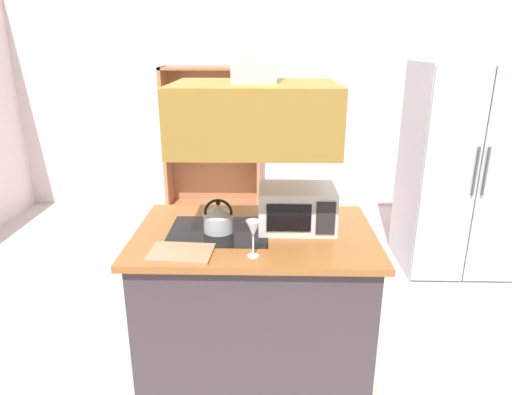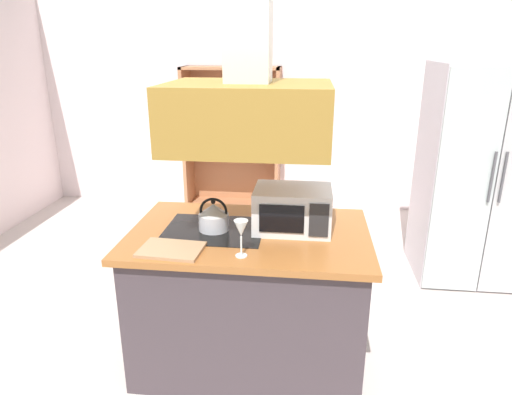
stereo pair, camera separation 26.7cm
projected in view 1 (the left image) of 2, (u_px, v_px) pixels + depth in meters
The scene contains 10 objects.
ground_plane at pixel (251, 349), 3.10m from camera, with size 7.80×7.80×0.00m, color beige.
wall_back at pixel (259, 98), 5.50m from camera, with size 6.00×0.12×2.70m, color silver.
kitchen_island at pixel (255, 296), 2.89m from camera, with size 1.45×0.95×0.90m.
range_hood at pixel (254, 94), 2.48m from camera, with size 0.90×0.70×1.28m.
refrigerator at pixel (460, 170), 4.01m from camera, with size 0.90×0.77×1.84m.
dish_cabinet at pixel (213, 150), 5.50m from camera, with size 1.15×0.40×1.73m.
kettle at pixel (218, 218), 2.72m from camera, with size 0.18×0.18×0.20m.
cutting_board at pixel (181, 253), 2.45m from camera, with size 0.34×0.24×0.02m, color tan.
microwave at pixel (297, 208), 2.77m from camera, with size 0.46×0.35×0.26m.
wine_glass_on_counter at pixel (253, 230), 2.38m from camera, with size 0.08×0.08×0.21m.
Camera 1 is at (0.10, -2.60, 1.98)m, focal length 31.81 mm.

